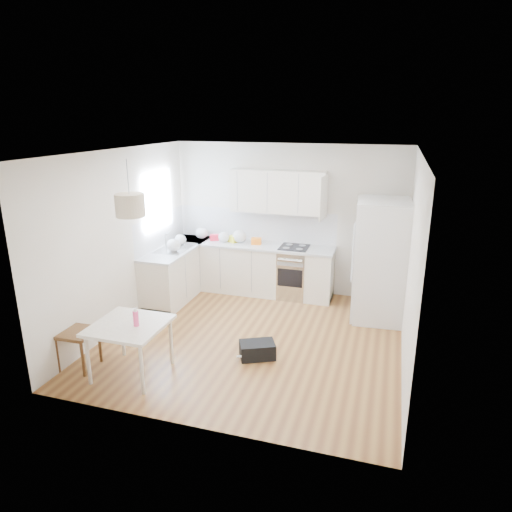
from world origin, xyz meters
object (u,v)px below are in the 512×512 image
Objects in this scene: refrigerator at (381,260)px; dining_chair at (76,331)px; gym_bag at (257,350)px; dining_table at (129,329)px.

dining_chair is at bearing -146.60° from refrigerator.
gym_bag is at bearing -132.71° from refrigerator.
refrigerator is 3.98m from dining_table.
refrigerator reaches higher than dining_chair.
refrigerator reaches higher than dining_table.
dining_table is 1.87× the size of gym_bag.
dining_table is (-2.90, -2.70, -0.34)m from refrigerator.
dining_table is at bearing 3.02° from dining_chair.
dining_chair is 2.22× the size of gym_bag.
dining_chair is (-3.64, -2.77, -0.44)m from refrigerator.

